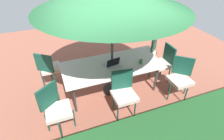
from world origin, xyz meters
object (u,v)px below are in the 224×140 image
Objects in this scene: cup at (141,62)px; chair_north at (124,92)px; chair_northeast at (56,107)px; laptop at (112,64)px; chair_southwest at (148,50)px; dining_table at (112,66)px; chair_northwest at (181,77)px; chair_west at (163,62)px; patio_umbrella at (112,1)px; chair_southeast at (49,67)px.

chair_north is at bearing 39.33° from cup.
laptop is at bearing -10.85° from chair_northeast.
chair_north is 1.00× the size of chair_southwest.
chair_northwest reaches higher than dining_table.
chair_northwest is 10.55× the size of cup.
chair_west is 1.43m from laptop.
chair_southeast is at bearing -28.76° from patio_umbrella.
chair_north is (0.03, 0.73, -1.61)m from patio_umbrella.
chair_southeast is 3.12m from chair_northwest.
chair_southwest is (-2.72, 0.08, 0.00)m from chair_southeast.
dining_table is 1.58m from chair_northwest.
chair_southeast is 1.00× the size of chair_southwest.
chair_southeast is 2.72m from chair_southwest.
cup is at bearing -22.80° from chair_northeast.
patio_umbrella is 3.03× the size of chair_north.
dining_table is 2.31× the size of chair_southeast.
dining_table is 0.10m from laptop.
chair_west reaches higher than laptop.
chair_southeast is 1.43m from chair_northeast.
chair_northeast is at bearing -75.18° from chair_west.
cup is (-0.66, 0.16, -0.00)m from laptop.
cup is at bearing 8.05° from chair_southwest.
patio_umbrella is 1.77m from chair_north.
chair_north is at bearing -62.14° from chair_west.
patio_umbrella is 31.98× the size of cup.
chair_northeast is 2.76m from chair_northwest.
patio_umbrella is 3.03× the size of chair_southeast.
patio_umbrella reaches higher than chair_northwest.
chair_west reaches higher than dining_table.
chair_southeast reaches higher than cup.
laptop is at bearing -173.54° from chair_southeast.
chair_southwest is 10.55× the size of cup.
laptop is (0.02, 0.03, -1.35)m from patio_umbrella.
dining_table is 1.56m from chair_southeast.
chair_north is (-1.33, 1.48, 0.00)m from chair_southeast.
chair_north is 1.41m from chair_northwest.
chair_southwest is at bearing -175.88° from chair_west.
patio_umbrella is at bearing 0.00° from dining_table.
patio_umbrella is 8.31× the size of laptop.
dining_table is 2.31× the size of chair_north.
dining_table is 2.31× the size of chair_southwest.
chair_west reaches higher than cup.
chair_north is 2.74× the size of laptop.
cup is (-2.01, -0.49, 0.26)m from chair_northeast.
chair_west is 1.00× the size of chair_north.
laptop is 0.68m from cup.
cup is at bearing 163.54° from patio_umbrella.
chair_west is at bearing -159.45° from chair_southeast.
chair_north is at bearing -38.83° from chair_northeast.
chair_southeast reaches higher than laptop.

